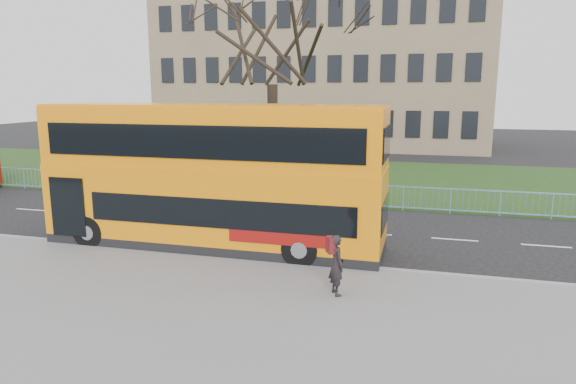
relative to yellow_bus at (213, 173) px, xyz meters
The scene contains 9 objects.
ground 3.23m from the yellow_bus, 14.94° to the left, with size 120.00×120.00×0.00m, color black.
pavement 6.98m from the yellow_bus, 72.82° to the right, with size 80.00×10.50×0.12m, color slate.
kerb 3.30m from the yellow_bus, 28.23° to the right, with size 80.00×0.20×0.14m, color gray.
grass_verge 15.15m from the yellow_bus, 82.58° to the left, with size 80.00×15.40×0.08m, color #1E3714.
guard_railing 7.63m from the yellow_bus, 74.83° to the left, with size 40.00×0.12×1.10m, color #7BB3DB, non-canonical shape.
bare_tree 11.31m from the yellow_bus, 95.82° to the left, with size 9.09×9.09×12.99m, color black, non-canonical shape.
civic_building 35.93m from the yellow_bus, 94.94° to the left, with size 30.00×15.00×14.00m, color #826A52.
yellow_bus is the anchor object (origin of this frame).
pedestrian 5.99m from the yellow_bus, 34.92° to the right, with size 0.57×0.38×1.57m, color black.
Camera 1 is at (4.80, -16.05, 5.23)m, focal length 32.00 mm.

